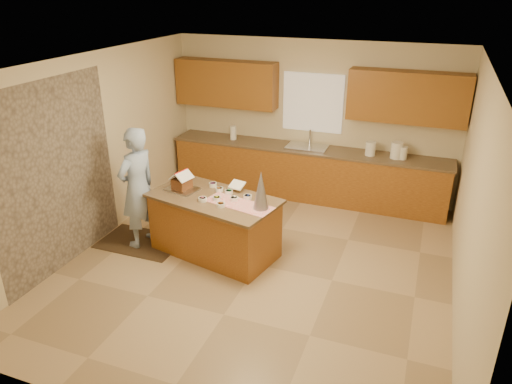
% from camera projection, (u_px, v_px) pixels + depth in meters
% --- Properties ---
extents(floor, '(5.50, 5.50, 0.00)m').
position_uv_depth(floor, '(258.00, 265.00, 6.58)').
color(floor, tan).
rests_on(floor, ground).
extents(ceiling, '(5.50, 5.50, 0.00)m').
position_uv_depth(ceiling, '(258.00, 64.00, 5.49)').
color(ceiling, silver).
rests_on(ceiling, floor).
extents(wall_back, '(5.50, 5.50, 0.00)m').
position_uv_depth(wall_back, '(312.00, 119.00, 8.39)').
color(wall_back, beige).
rests_on(wall_back, floor).
extents(wall_front, '(5.50, 5.50, 0.00)m').
position_uv_depth(wall_front, '(133.00, 298.00, 3.68)').
color(wall_front, beige).
rests_on(wall_front, floor).
extents(wall_left, '(5.50, 5.50, 0.00)m').
position_uv_depth(wall_left, '(93.00, 151.00, 6.84)').
color(wall_left, beige).
rests_on(wall_left, floor).
extents(wall_right, '(5.50, 5.50, 0.00)m').
position_uv_depth(wall_right, '(473.00, 203.00, 5.23)').
color(wall_right, beige).
rests_on(wall_right, floor).
extents(stone_accent, '(0.00, 2.50, 2.50)m').
position_uv_depth(stone_accent, '(56.00, 177.00, 6.19)').
color(stone_accent, gray).
rests_on(stone_accent, wall_left).
extents(window_curtain, '(1.05, 0.03, 1.00)m').
position_uv_depth(window_curtain, '(313.00, 103.00, 8.24)').
color(window_curtain, white).
rests_on(window_curtain, wall_back).
extents(back_counter_base, '(4.80, 0.60, 0.88)m').
position_uv_depth(back_counter_base, '(306.00, 174.00, 8.50)').
color(back_counter_base, '#9D5F20').
rests_on(back_counter_base, floor).
extents(back_counter_top, '(4.85, 0.63, 0.04)m').
position_uv_depth(back_counter_top, '(307.00, 149.00, 8.32)').
color(back_counter_top, brown).
rests_on(back_counter_top, back_counter_base).
extents(upper_cabinet_left, '(1.85, 0.35, 0.80)m').
position_uv_depth(upper_cabinet_left, '(226.00, 83.00, 8.51)').
color(upper_cabinet_left, brown).
rests_on(upper_cabinet_left, wall_back).
extents(upper_cabinet_right, '(1.85, 0.35, 0.80)m').
position_uv_depth(upper_cabinet_right, '(408.00, 97.00, 7.52)').
color(upper_cabinet_right, brown).
rests_on(upper_cabinet_right, wall_back).
extents(sink, '(0.70, 0.45, 0.12)m').
position_uv_depth(sink, '(307.00, 150.00, 8.32)').
color(sink, silver).
rests_on(sink, back_counter_top).
extents(faucet, '(0.03, 0.03, 0.28)m').
position_uv_depth(faucet, '(310.00, 137.00, 8.40)').
color(faucet, silver).
rests_on(faucet, back_counter_top).
extents(island_base, '(1.84, 1.19, 0.83)m').
position_uv_depth(island_base, '(215.00, 226.00, 6.73)').
color(island_base, '#9D5F20').
rests_on(island_base, floor).
extents(island_top, '(1.93, 1.28, 0.04)m').
position_uv_depth(island_top, '(214.00, 198.00, 6.56)').
color(island_top, brown).
rests_on(island_top, island_base).
extents(table_runner, '(0.99, 0.53, 0.01)m').
position_uv_depth(table_runner, '(239.00, 204.00, 6.34)').
color(table_runner, '#B70D16').
rests_on(table_runner, island_top).
extents(baking_tray, '(0.49, 0.41, 0.02)m').
position_uv_depth(baking_tray, '(182.00, 189.00, 6.77)').
color(baking_tray, silver).
rests_on(baking_tray, island_top).
extents(cookbook, '(0.24, 0.20, 0.09)m').
position_uv_depth(cookbook, '(237.00, 185.00, 6.72)').
color(cookbook, white).
rests_on(cookbook, island_top).
extents(tinsel_tree, '(0.25, 0.25, 0.52)m').
position_uv_depth(tinsel_tree, '(261.00, 190.00, 6.12)').
color(tinsel_tree, '#B0B0BD').
rests_on(tinsel_tree, island_top).
extents(rug, '(1.20, 0.78, 0.01)m').
position_uv_depth(rug, '(141.00, 242.00, 7.15)').
color(rug, black).
rests_on(rug, floor).
extents(boy, '(0.56, 0.72, 1.76)m').
position_uv_depth(boy, '(138.00, 188.00, 6.78)').
color(boy, '#8FA5CB').
rests_on(boy, rug).
extents(canister_a, '(0.17, 0.17, 0.23)m').
position_uv_depth(canister_a, '(370.00, 149.00, 7.92)').
color(canister_a, white).
rests_on(canister_a, back_counter_top).
extents(canister_b, '(0.19, 0.19, 0.27)m').
position_uv_depth(canister_b, '(396.00, 150.00, 7.78)').
color(canister_b, white).
rests_on(canister_b, back_counter_top).
extents(canister_c, '(0.15, 0.15, 0.21)m').
position_uv_depth(canister_c, '(403.00, 153.00, 7.75)').
color(canister_c, white).
rests_on(canister_c, back_counter_top).
extents(paper_towel, '(0.11, 0.11, 0.25)m').
position_uv_depth(paper_towel, '(233.00, 133.00, 8.70)').
color(paper_towel, white).
rests_on(paper_towel, back_counter_top).
extents(gingerbread_house, '(0.31, 0.31, 0.27)m').
position_uv_depth(gingerbread_house, '(182.00, 182.00, 6.72)').
color(gingerbread_house, brown).
rests_on(gingerbread_house, baking_tray).
extents(candy_bowls, '(0.74, 0.69, 0.05)m').
position_uv_depth(candy_bowls, '(223.00, 195.00, 6.54)').
color(candy_bowls, pink).
rests_on(candy_bowls, island_top).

